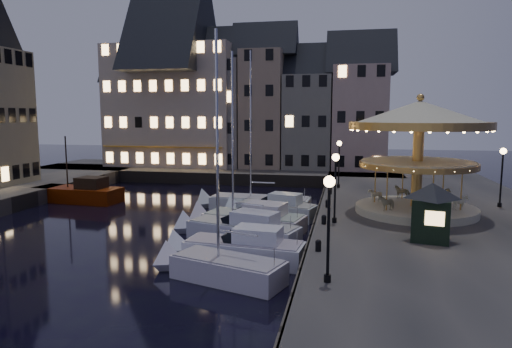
% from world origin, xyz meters
% --- Properties ---
extents(ground, '(160.00, 160.00, 0.00)m').
position_xyz_m(ground, '(0.00, 0.00, 0.00)').
color(ground, black).
rests_on(ground, ground).
extents(quay_east, '(16.00, 56.00, 1.30)m').
position_xyz_m(quay_east, '(14.00, 6.00, 0.65)').
color(quay_east, '#474442').
rests_on(quay_east, ground).
extents(quay_north, '(44.00, 12.00, 1.30)m').
position_xyz_m(quay_north, '(-8.00, 28.00, 0.65)').
color(quay_north, '#474442').
rests_on(quay_north, ground).
extents(quaywall_e, '(0.15, 44.00, 1.30)m').
position_xyz_m(quaywall_e, '(6.00, 6.00, 0.65)').
color(quaywall_e, '#47423A').
rests_on(quaywall_e, ground).
extents(quaywall_n, '(48.00, 0.15, 1.30)m').
position_xyz_m(quaywall_n, '(-6.00, 22.00, 0.65)').
color(quaywall_n, '#47423A').
rests_on(quaywall_n, ground).
extents(streetlamp_a, '(0.44, 0.44, 4.17)m').
position_xyz_m(streetlamp_a, '(7.20, -9.00, 4.02)').
color(streetlamp_a, black).
rests_on(streetlamp_a, quay_east).
extents(streetlamp_b, '(0.44, 0.44, 4.17)m').
position_xyz_m(streetlamp_b, '(7.20, 1.00, 4.02)').
color(streetlamp_b, black).
rests_on(streetlamp_b, quay_east).
extents(streetlamp_c, '(0.44, 0.44, 4.17)m').
position_xyz_m(streetlamp_c, '(7.20, 14.50, 4.02)').
color(streetlamp_c, black).
rests_on(streetlamp_c, quay_east).
extents(streetlamp_d, '(0.44, 0.44, 4.17)m').
position_xyz_m(streetlamp_d, '(18.50, 8.00, 4.02)').
color(streetlamp_d, black).
rests_on(streetlamp_d, quay_east).
extents(bollard_a, '(0.30, 0.30, 0.57)m').
position_xyz_m(bollard_a, '(6.60, -5.00, 1.60)').
color(bollard_a, black).
rests_on(bollard_a, quay_east).
extents(bollard_b, '(0.30, 0.30, 0.57)m').
position_xyz_m(bollard_b, '(6.60, 0.50, 1.60)').
color(bollard_b, black).
rests_on(bollard_b, quay_east).
extents(bollard_c, '(0.30, 0.30, 0.57)m').
position_xyz_m(bollard_c, '(6.60, 5.50, 1.60)').
color(bollard_c, black).
rests_on(bollard_c, quay_east).
extents(bollard_d, '(0.30, 0.30, 0.57)m').
position_xyz_m(bollard_d, '(6.60, 11.00, 1.60)').
color(bollard_d, black).
rests_on(bollard_d, quay_east).
extents(townhouse_na, '(5.50, 8.00, 12.80)m').
position_xyz_m(townhouse_na, '(-19.50, 30.00, 7.78)').
color(townhouse_na, gray).
rests_on(townhouse_na, quay_north).
extents(townhouse_nb, '(6.16, 8.00, 13.80)m').
position_xyz_m(townhouse_nb, '(-14.05, 30.00, 8.28)').
color(townhouse_nb, gray).
rests_on(townhouse_nb, quay_north).
extents(townhouse_nc, '(6.82, 8.00, 14.80)m').
position_xyz_m(townhouse_nc, '(-8.00, 30.00, 8.78)').
color(townhouse_nc, gray).
rests_on(townhouse_nc, quay_north).
extents(townhouse_nd, '(5.50, 8.00, 15.80)m').
position_xyz_m(townhouse_nd, '(-2.25, 30.00, 9.28)').
color(townhouse_nd, gray).
rests_on(townhouse_nd, quay_north).
extents(townhouse_ne, '(6.16, 8.00, 12.80)m').
position_xyz_m(townhouse_ne, '(3.20, 30.00, 7.78)').
color(townhouse_ne, slate).
rests_on(townhouse_ne, quay_north).
extents(townhouse_nf, '(6.82, 8.00, 13.80)m').
position_xyz_m(townhouse_nf, '(9.25, 30.00, 8.28)').
color(townhouse_nf, '#B79990').
rests_on(townhouse_nf, quay_north).
extents(hotel_corner, '(17.60, 9.00, 16.80)m').
position_xyz_m(hotel_corner, '(-14.00, 30.00, 9.78)').
color(hotel_corner, beige).
rests_on(hotel_corner, quay_north).
extents(motorboat_a, '(6.45, 3.82, 10.69)m').
position_xyz_m(motorboat_a, '(1.97, -6.19, 0.54)').
color(motorboat_a, silver).
rests_on(motorboat_a, ground).
extents(motorboat_b, '(7.41, 2.77, 2.15)m').
position_xyz_m(motorboat_b, '(2.22, -3.43, 0.64)').
color(motorboat_b, silver).
rests_on(motorboat_b, ground).
extents(motorboat_c, '(8.12, 4.29, 10.85)m').
position_xyz_m(motorboat_c, '(1.29, 0.53, 0.68)').
color(motorboat_c, silver).
rests_on(motorboat_c, ground).
extents(motorboat_d, '(7.89, 4.08, 2.15)m').
position_xyz_m(motorboat_d, '(1.44, 3.18, 0.64)').
color(motorboat_d, silver).
rests_on(motorboat_d, ground).
extents(motorboat_e, '(6.99, 3.58, 2.15)m').
position_xyz_m(motorboat_e, '(2.35, 7.17, 0.64)').
color(motorboat_e, silver).
rests_on(motorboat_e, ground).
extents(motorboat_f, '(9.15, 2.83, 12.13)m').
position_xyz_m(motorboat_f, '(0.46, 9.62, 0.53)').
color(motorboat_f, silver).
rests_on(motorboat_f, ground).
extents(red_fishing_boat, '(8.10, 3.39, 6.07)m').
position_xyz_m(red_fishing_boat, '(-15.54, 10.09, 0.70)').
color(red_fishing_boat, '#5C1901').
rests_on(red_fishing_boat, ground).
extents(carousel, '(8.90, 8.90, 7.79)m').
position_xyz_m(carousel, '(12.39, 4.74, 6.43)').
color(carousel, beige).
rests_on(carousel, quay_east).
extents(ticket_kiosk, '(2.92, 2.92, 3.42)m').
position_xyz_m(ticket_kiosk, '(12.17, -2.00, 3.33)').
color(ticket_kiosk, black).
rests_on(ticket_kiosk, quay_east).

